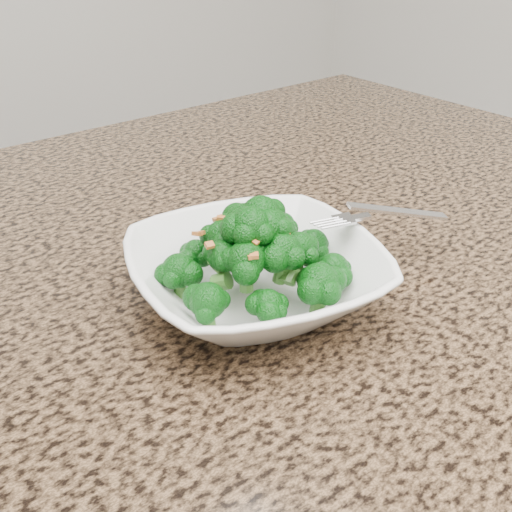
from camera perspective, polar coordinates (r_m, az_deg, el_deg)
granite_counter at (r=0.63m, az=-10.63°, el=-5.64°), size 1.64×1.04×0.03m
bowl at (r=0.60m, az=0.00°, el=-1.76°), size 0.29×0.29×0.06m
broccoli_pile at (r=0.57m, az=0.00°, el=3.49°), size 0.21×0.21×0.07m
garlic_topping at (r=0.56m, az=0.00°, el=6.77°), size 0.12×0.12×0.01m
fork at (r=0.65m, az=9.38°, el=3.50°), size 0.18×0.11×0.01m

